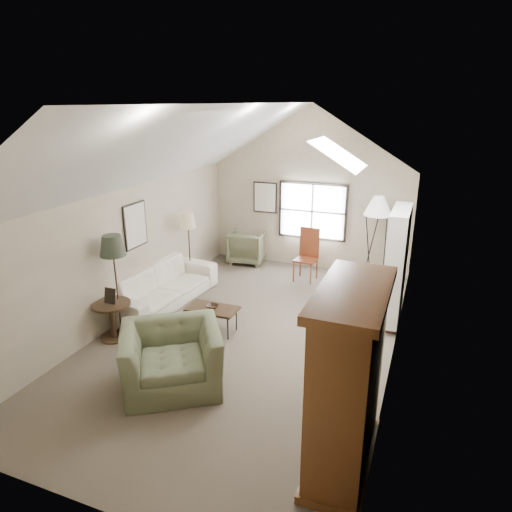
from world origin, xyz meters
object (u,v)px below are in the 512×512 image
(armoire, at_px, (347,381))
(sofa, at_px, (162,286))
(coffee_table, at_px, (213,319))
(armchair_near, at_px, (172,358))
(side_table, at_px, (113,321))
(side_chair, at_px, (306,255))
(armchair_far, at_px, (248,247))

(armoire, relative_size, sofa, 0.81)
(armoire, bearing_deg, sofa, 145.13)
(coffee_table, bearing_deg, sofa, 154.89)
(armoire, bearing_deg, armchair_near, 167.24)
(sofa, bearing_deg, armoire, -120.06)
(armoire, bearing_deg, side_table, 161.66)
(sofa, relative_size, armchair_near, 1.93)
(side_chair, bearing_deg, armoire, -64.95)
(sofa, relative_size, side_chair, 2.20)
(side_table, bearing_deg, side_chair, 58.38)
(armchair_far, relative_size, coffee_table, 1.00)
(armoire, xyz_separation_m, side_chair, (-1.95, 5.40, -0.48))
(armoire, distance_m, side_table, 4.68)
(sofa, height_order, armchair_near, armchair_near)
(coffee_table, bearing_deg, armchair_near, -83.38)
(coffee_table, xyz_separation_m, side_chair, (0.90, 3.07, 0.38))
(armchair_near, relative_size, armchair_far, 1.54)
(armoire, relative_size, side_chair, 1.78)
(sofa, bearing_deg, side_table, -175.19)
(armchair_far, bearing_deg, armchair_near, 95.10)
(side_table, distance_m, side_chair, 4.65)
(side_table, bearing_deg, coffee_table, 29.95)
(armchair_far, bearing_deg, sofa, 71.77)
(armchair_far, distance_m, side_table, 4.70)
(coffee_table, bearing_deg, side_chair, 73.64)
(armoire, xyz_separation_m, sofa, (-4.38, 3.05, -0.70))
(armchair_far, relative_size, side_chair, 0.74)
(sofa, relative_size, armchair_far, 2.96)
(coffee_table, relative_size, side_table, 1.35)
(side_chair, bearing_deg, coffee_table, -101.14)
(side_table, height_order, side_chair, side_chair)
(armchair_near, height_order, side_chair, side_chair)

